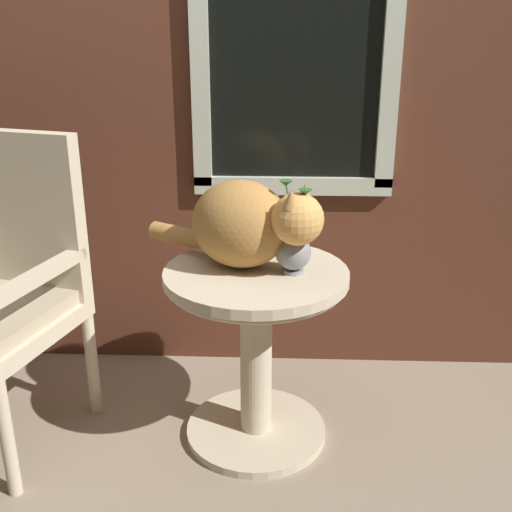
# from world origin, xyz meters

# --- Properties ---
(ground_plane) EXTENTS (6.00, 6.00, 0.00)m
(ground_plane) POSITION_xyz_m (0.00, 0.00, 0.00)
(ground_plane) COLOR gray
(back_wall) EXTENTS (4.00, 0.07, 2.60)m
(back_wall) POSITION_xyz_m (0.01, 0.70, 1.30)
(back_wall) COLOR #562D1E
(back_wall) RESTS_ON ground_plane
(wicker_side_table) EXTENTS (0.62, 0.62, 0.64)m
(wicker_side_table) POSITION_xyz_m (0.12, 0.14, 0.43)
(wicker_side_table) COLOR beige
(wicker_side_table) RESTS_ON ground_plane
(cat) EXTENTS (0.61, 0.43, 0.30)m
(cat) POSITION_xyz_m (0.09, 0.17, 0.79)
(cat) COLOR #AD7A3D
(cat) RESTS_ON wicker_side_table
(pewter_vase_with_ivy) EXTENTS (0.12, 0.13, 0.30)m
(pewter_vase_with_ivy) POSITION_xyz_m (0.24, 0.12, 0.73)
(pewter_vase_with_ivy) COLOR gray
(pewter_vase_with_ivy) RESTS_ON wicker_side_table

